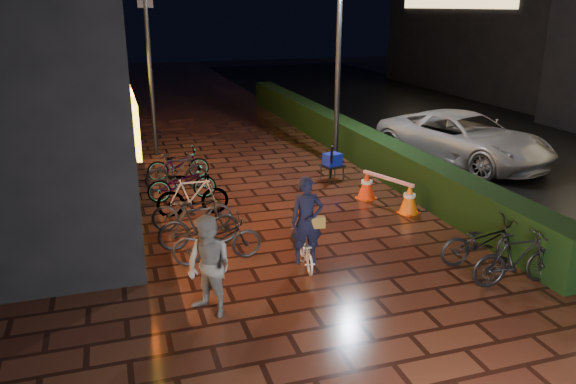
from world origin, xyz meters
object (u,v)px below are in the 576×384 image
object	(u,v)px
traffic_barrier	(387,191)
cart_assembly	(332,161)
van	(464,138)
cyclist	(306,234)
bystander_person	(209,267)

from	to	relation	value
traffic_barrier	cart_assembly	world-z (taller)	cart_assembly
van	traffic_barrier	world-z (taller)	van
traffic_barrier	cyclist	bearing A→B (deg)	-139.09
bystander_person	traffic_barrier	size ratio (longest dim) A/B	0.92
bystander_person	cyclist	distance (m)	2.23
cyclist	cart_assembly	xyz separation A→B (m)	(2.40, 4.73, -0.08)
bystander_person	cart_assembly	size ratio (longest dim) A/B	1.46
cart_assembly	cyclist	bearing A→B (deg)	-116.89
cyclist	traffic_barrier	xyz separation A→B (m)	(2.91, 2.52, -0.28)
cyclist	traffic_barrier	distance (m)	3.86
van	traffic_barrier	distance (m)	4.83
van	cyclist	bearing A→B (deg)	-160.78
traffic_barrier	bystander_person	bearing A→B (deg)	-143.19
cyclist	traffic_barrier	size ratio (longest dim) A/B	0.99
cyclist	bystander_person	bearing A→B (deg)	-150.29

